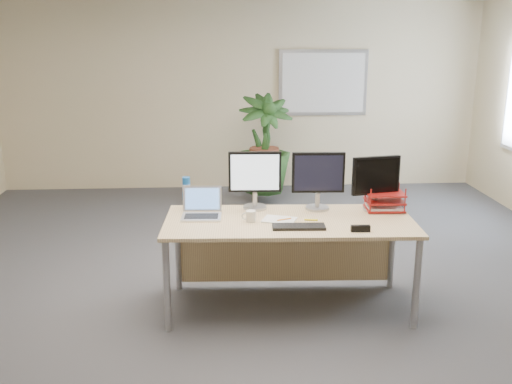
{
  "coord_description": "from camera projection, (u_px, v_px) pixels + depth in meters",
  "views": [
    {
      "loc": [
        -0.31,
        -4.38,
        2.24
      ],
      "look_at": [
        -0.01,
        0.35,
        0.92
      ],
      "focal_mm": 40.0,
      "sensor_mm": 36.0,
      "label": 1
    }
  ],
  "objects": [
    {
      "name": "spiral_notebook",
      "position": [
        279.0,
        220.0,
        4.62
      ],
      "size": [
        0.31,
        0.27,
        0.01
      ],
      "primitive_type": "cube",
      "rotation": [
        0.0,
        0.0,
        -0.34
      ],
      "color": "white",
      "rests_on": "desk"
    },
    {
      "name": "floor",
      "position": [
        260.0,
        307.0,
        4.83
      ],
      "size": [
        8.0,
        8.0,
        0.0
      ],
      "primitive_type": "plane",
      "color": "#434348",
      "rests_on": "ground"
    },
    {
      "name": "desk",
      "position": [
        288.0,
        234.0,
        4.79
      ],
      "size": [
        2.06,
        0.94,
        0.78
      ],
      "color": "tan",
      "rests_on": "floor"
    },
    {
      "name": "water_bottle",
      "position": [
        187.0,
        194.0,
        4.89
      ],
      "size": [
        0.07,
        0.07,
        0.28
      ],
      "color": "silver",
      "rests_on": "desk"
    },
    {
      "name": "back_wall",
      "position": [
        241.0,
        97.0,
        8.32
      ],
      "size": [
        7.0,
        0.04,
        2.7
      ],
      "primitive_type": "cube",
      "color": "beige",
      "rests_on": "floor"
    },
    {
      "name": "orange_pen",
      "position": [
        284.0,
        219.0,
        4.6
      ],
      "size": [
        0.12,
        0.06,
        0.01
      ],
      "primitive_type": "cylinder",
      "rotation": [
        0.0,
        1.57,
        0.39
      ],
      "color": "orange",
      "rests_on": "spiral_notebook"
    },
    {
      "name": "monitor_left",
      "position": [
        255.0,
        176.0,
        4.87
      ],
      "size": [
        0.45,
        0.2,
        0.5
      ],
      "color": "#A2A2A6",
      "rests_on": "desk"
    },
    {
      "name": "keyboard",
      "position": [
        299.0,
        227.0,
        4.44
      ],
      "size": [
        0.42,
        0.15,
        0.02
      ],
      "primitive_type": "cube",
      "rotation": [
        0.0,
        0.0,
        -0.04
      ],
      "color": "black",
      "rests_on": "desk"
    },
    {
      "name": "whiteboard",
      "position": [
        323.0,
        83.0,
        8.3
      ],
      "size": [
        1.3,
        0.04,
        0.95
      ],
      "color": "#B7B7BC",
      "rests_on": "back_wall"
    },
    {
      "name": "letter_tray",
      "position": [
        384.0,
        202.0,
        4.88
      ],
      "size": [
        0.33,
        0.25,
        0.15
      ],
      "color": "maroon",
      "rests_on": "desk"
    },
    {
      "name": "coffee_mug",
      "position": [
        250.0,
        216.0,
        4.59
      ],
      "size": [
        0.12,
        0.08,
        0.09
      ],
      "color": "beige",
      "rests_on": "desk"
    },
    {
      "name": "floor_plant",
      "position": [
        264.0,
        148.0,
        7.68
      ],
      "size": [
        1.04,
        1.04,
        1.5
      ],
      "primitive_type": "imported",
      "rotation": [
        0.0,
        0.0,
        0.29
      ],
      "color": "#173814",
      "rests_on": "floor"
    },
    {
      "name": "stapler",
      "position": [
        360.0,
        228.0,
        4.36
      ],
      "size": [
        0.15,
        0.05,
        0.05
      ],
      "primitive_type": "cube",
      "rotation": [
        0.0,
        0.0,
        -0.04
      ],
      "color": "black",
      "rests_on": "desk"
    },
    {
      "name": "yellow_highlighter",
      "position": [
        311.0,
        220.0,
        4.62
      ],
      "size": [
        0.11,
        0.03,
        0.01
      ],
      "primitive_type": "cylinder",
      "rotation": [
        0.0,
        1.57,
        -0.18
      ],
      "color": "yellow",
      "rests_on": "desk"
    },
    {
      "name": "monitor_dark",
      "position": [
        376.0,
        180.0,
        4.82
      ],
      "size": [
        0.42,
        0.19,
        0.47
      ],
      "color": "#A2A2A6",
      "rests_on": "desk"
    },
    {
      "name": "laptop",
      "position": [
        202.0,
        209.0,
        4.73
      ],
      "size": [
        0.34,
        0.3,
        0.23
      ],
      "color": "silver",
      "rests_on": "desk"
    },
    {
      "name": "monitor_right",
      "position": [
        318.0,
        177.0,
        4.84
      ],
      "size": [
        0.45,
        0.2,
        0.5
      ],
      "color": "#A2A2A6",
      "rests_on": "desk"
    }
  ]
}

